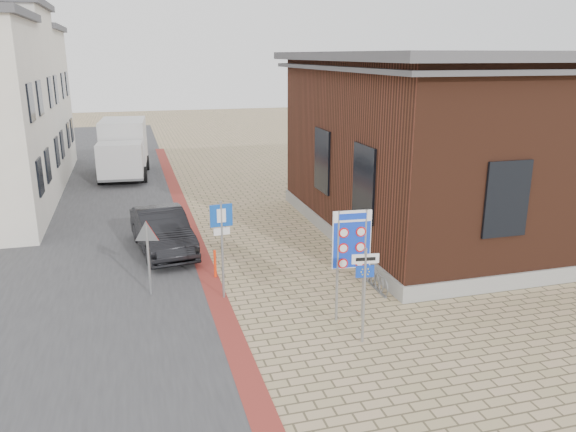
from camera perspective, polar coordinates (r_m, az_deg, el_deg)
ground at (r=14.35m, az=2.59°, el=-11.79°), size 120.00×120.00×0.00m
road_strip at (r=27.87m, az=-18.29°, el=1.37°), size 7.00×60.00×0.02m
curb_strip at (r=23.10m, az=-10.01°, el=-0.99°), size 0.60×40.00×0.02m
brick_building at (r=23.28m, az=18.64°, el=7.32°), size 13.00×13.00×6.80m
townhouse_far at (r=36.76m, az=-27.12°, el=10.42°), size 7.40×6.40×8.30m
bike_rack at (r=16.99m, az=8.81°, el=-6.39°), size 0.08×1.80×0.60m
sedan at (r=20.16m, az=-12.65°, el=-1.49°), size 2.18×4.73×1.50m
box_truck at (r=33.20m, az=-16.39°, el=6.63°), size 2.89×6.13×3.12m
border_sign at (r=14.31m, az=6.48°, el=-2.62°), size 1.01×0.13×2.97m
essen_sign at (r=13.37m, az=7.78°, el=-6.56°), size 0.65×0.13×2.41m
parking_sign at (r=15.62m, az=-6.75°, el=-1.64°), size 0.63×0.10×2.86m
yield_sign at (r=16.32m, az=-14.12°, el=-2.44°), size 0.76×0.26×2.19m
bollard at (r=17.60m, az=-7.42°, el=-4.86°), size 0.09×0.09×0.91m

